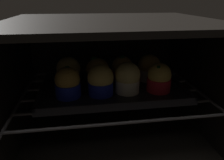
# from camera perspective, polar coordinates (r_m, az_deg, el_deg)

# --- Properties ---
(oven_cavity) EXTENTS (0.59, 0.47, 0.37)m
(oven_cavity) POSITION_cam_1_polar(r_m,az_deg,el_deg) (0.69, -0.65, 1.19)
(oven_cavity) COLOR black
(oven_cavity) RESTS_ON ground
(oven_rack) EXTENTS (0.55, 0.42, 0.01)m
(oven_rack) POSITION_cam_1_polar(r_m,az_deg,el_deg) (0.67, -0.14, -2.79)
(oven_rack) COLOR #4C494C
(oven_rack) RESTS_ON oven_cavity
(baking_tray) EXTENTS (0.43, 0.26, 0.02)m
(baking_tray) POSITION_cam_1_polar(r_m,az_deg,el_deg) (0.65, 0.00, -2.32)
(baking_tray) COLOR black
(baking_tray) RESTS_ON oven_rack
(muffin_row0_col0) EXTENTS (0.07, 0.07, 0.09)m
(muffin_row0_col0) POSITION_cam_1_polar(r_m,az_deg,el_deg) (0.59, -11.99, -0.83)
(muffin_row0_col0) COLOR #1928B7
(muffin_row0_col0) RESTS_ON baking_tray
(muffin_row0_col1) EXTENTS (0.07, 0.07, 0.09)m
(muffin_row0_col1) POSITION_cam_1_polar(r_m,az_deg,el_deg) (0.59, -3.11, -0.23)
(muffin_row0_col1) COLOR #1928B7
(muffin_row0_col1) RESTS_ON baking_tray
(muffin_row0_col2) EXTENTS (0.07, 0.07, 0.09)m
(muffin_row0_col2) POSITION_cam_1_polar(r_m,az_deg,el_deg) (0.61, 4.23, 0.46)
(muffin_row0_col2) COLOR silver
(muffin_row0_col2) RESTS_ON baking_tray
(muffin_row0_col3) EXTENTS (0.07, 0.07, 0.09)m
(muffin_row0_col3) POSITION_cam_1_polar(r_m,az_deg,el_deg) (0.63, 12.71, 0.48)
(muffin_row0_col3) COLOR red
(muffin_row0_col3) RESTS_ON baking_tray
(muffin_row1_col0) EXTENTS (0.07, 0.07, 0.09)m
(muffin_row1_col0) POSITION_cam_1_polar(r_m,az_deg,el_deg) (0.67, -11.70, 2.20)
(muffin_row1_col0) COLOR #7A238C
(muffin_row1_col0) RESTS_ON baking_tray
(muffin_row1_col1) EXTENTS (0.07, 0.07, 0.09)m
(muffin_row1_col1) POSITION_cam_1_polar(r_m,az_deg,el_deg) (0.67, -3.92, 2.21)
(muffin_row1_col1) COLOR #1928B7
(muffin_row1_col1) RESTS_ON baking_tray
(muffin_row1_col2) EXTENTS (0.07, 0.07, 0.09)m
(muffin_row1_col2) POSITION_cam_1_polar(r_m,az_deg,el_deg) (0.68, 2.76, 2.74)
(muffin_row1_col2) COLOR red
(muffin_row1_col2) RESTS_ON baking_tray
(muffin_row1_col3) EXTENTS (0.07, 0.07, 0.09)m
(muffin_row1_col3) POSITION_cam_1_polar(r_m,az_deg,el_deg) (0.71, 10.04, 3.18)
(muffin_row1_col3) COLOR silver
(muffin_row1_col3) RESTS_ON baking_tray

